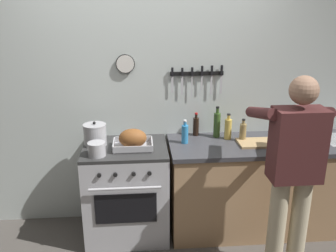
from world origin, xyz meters
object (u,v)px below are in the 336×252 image
(stock_pot, at_px, (95,135))
(bottle_olive_oil, at_px, (217,124))
(stove, at_px, (127,191))
(bottle_cooking_oil, at_px, (228,128))
(bottle_dish_soap, at_px, (185,134))
(saucepan, at_px, (97,149))
(roasting_pan, at_px, (133,140))
(cutting_board, at_px, (258,143))
(person_cook, at_px, (293,167))
(bottle_soy_sauce, at_px, (196,126))
(bottle_vinegar, at_px, (243,132))

(stock_pot, height_order, bottle_olive_oil, bottle_olive_oil)
(stove, bearing_deg, bottle_cooking_oil, 7.31)
(bottle_dish_soap, bearing_deg, stock_pot, 178.36)
(saucepan, bearing_deg, roasting_pan, 25.06)
(saucepan, xyz_separation_m, bottle_cooking_oil, (1.21, 0.31, 0.04))
(stock_pot, relative_size, cutting_board, 0.62)
(stock_pot, distance_m, bottle_cooking_oil, 1.24)
(person_cook, relative_size, bottle_cooking_oil, 6.65)
(cutting_board, distance_m, bottle_olive_oil, 0.42)
(bottle_olive_oil, bearing_deg, stock_pot, -174.07)
(stove, relative_size, bottle_soy_sauce, 3.95)
(person_cook, height_order, bottle_soy_sauce, person_cook)
(bottle_vinegar, bearing_deg, cutting_board, -37.51)
(bottle_soy_sauce, relative_size, bottle_vinegar, 1.06)
(bottle_soy_sauce, bearing_deg, bottle_vinegar, -24.24)
(bottle_soy_sauce, bearing_deg, cutting_board, -27.51)
(cutting_board, height_order, bottle_cooking_oil, bottle_cooking_oil)
(stove, xyz_separation_m, stock_pot, (-0.27, 0.07, 0.55))
(bottle_olive_oil, xyz_separation_m, bottle_vinegar, (0.22, -0.13, -0.04))
(person_cook, height_order, cutting_board, person_cook)
(roasting_pan, height_order, saucepan, roasting_pan)
(bottle_olive_oil, distance_m, bottle_dish_soap, 0.36)
(bottle_cooking_oil, bearing_deg, cutting_board, -32.27)
(saucepan, relative_size, bottle_cooking_oil, 0.61)
(bottle_olive_oil, bearing_deg, bottle_soy_sauce, 163.82)
(bottle_olive_oil, bearing_deg, person_cook, -63.65)
(person_cook, xyz_separation_m, bottle_dish_soap, (-0.74, 0.70, 0.04))
(bottle_soy_sauce, bearing_deg, stove, -160.09)
(roasting_pan, xyz_separation_m, bottle_dish_soap, (0.48, 0.09, 0.01))
(cutting_board, height_order, bottle_vinegar, bottle_vinegar)
(stock_pot, relative_size, bottle_soy_sauce, 0.99)
(bottle_soy_sauce, height_order, bottle_cooking_oil, bottle_cooking_oil)
(person_cook, relative_size, cutting_board, 4.61)
(bottle_vinegar, bearing_deg, bottle_cooking_oil, 153.28)
(cutting_board, bearing_deg, bottle_cooking_oil, 147.73)
(saucepan, distance_m, bottle_vinegar, 1.35)
(person_cook, height_order, saucepan, person_cook)
(bottle_olive_oil, distance_m, bottle_soy_sauce, 0.20)
(stock_pot, distance_m, cutting_board, 1.49)
(stock_pot, height_order, saucepan, stock_pot)
(bottle_vinegar, bearing_deg, bottle_dish_soap, -178.70)
(saucepan, relative_size, cutting_board, 0.42)
(bottle_dish_soap, bearing_deg, person_cook, -43.16)
(stock_pot, height_order, bottle_dish_soap, stock_pot)
(roasting_pan, relative_size, stock_pot, 1.57)
(bottle_olive_oil, bearing_deg, saucepan, -161.36)
(person_cook, distance_m, saucepan, 1.60)
(roasting_pan, bearing_deg, person_cook, -26.47)
(bottle_cooking_oil, bearing_deg, bottle_vinegar, -26.72)
(stove, xyz_separation_m, roasting_pan, (0.07, -0.04, 0.53))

